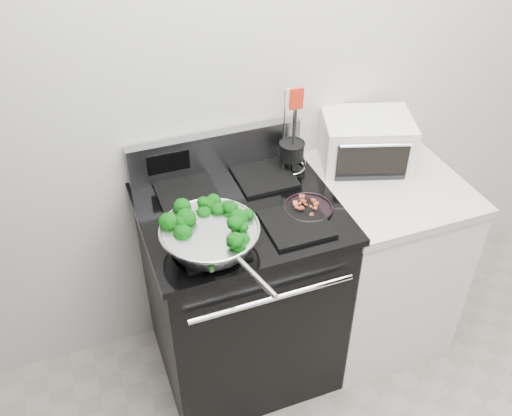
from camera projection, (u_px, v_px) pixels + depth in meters
name	position (u px, v px, depth m)	size (l,w,h in m)	color
back_wall	(279.00, 70.00, 2.35)	(4.00, 0.02, 2.70)	silver
gas_range	(241.00, 290.00, 2.55)	(0.79, 0.69, 1.13)	black
counter	(375.00, 258.00, 2.75)	(0.62, 0.68, 0.92)	white
skillet	(210.00, 236.00, 2.05)	(0.37, 0.57, 0.08)	silver
broccoli_pile	(210.00, 231.00, 2.04)	(0.29, 0.29, 0.10)	black
bacon_plate	(308.00, 206.00, 2.25)	(0.20, 0.20, 0.04)	black
utensil_holder	(292.00, 155.00, 2.45)	(0.13, 0.13, 0.39)	silver
toaster_oven	(366.00, 141.00, 2.52)	(0.45, 0.39, 0.22)	white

